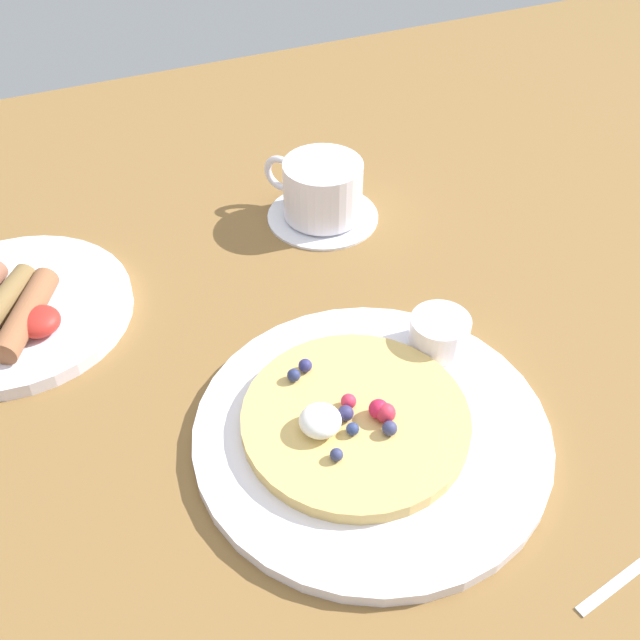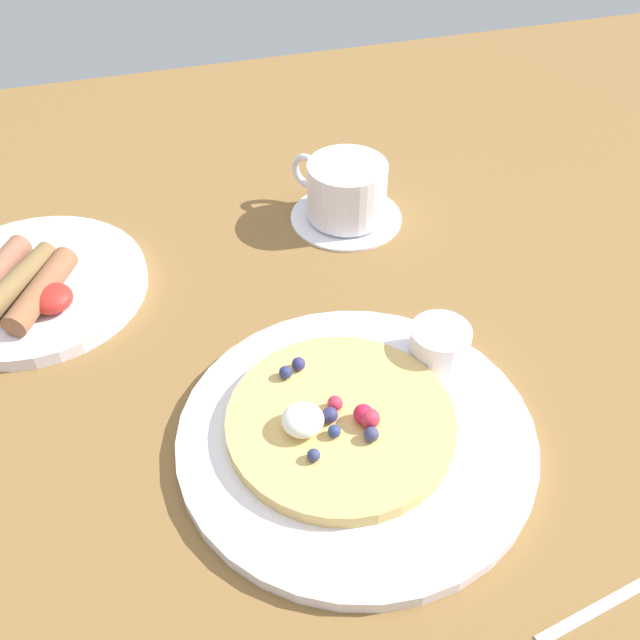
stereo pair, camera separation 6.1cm
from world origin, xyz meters
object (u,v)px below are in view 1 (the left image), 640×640
Objects in this scene: pancake_plate at (371,432)px; breakfast_plate at (16,311)px; syrup_ramekin at (439,332)px; coffee_saucer at (323,215)px; coffee_cup at (322,188)px.

pancake_plate is 37.02cm from breakfast_plate.
pancake_plate is at bearing -46.69° from breakfast_plate.
syrup_ramekin is (9.72, 6.27, 2.28)cm from pancake_plate.
coffee_saucer is at bearing 5.88° from breakfast_plate.
coffee_cup is (8.52, 30.56, 3.33)cm from pancake_plate.
breakfast_plate is at bearing -173.90° from coffee_cup.
coffee_cup reaches higher than coffee_saucer.
coffee_cup is at bearing 74.42° from pancake_plate.
breakfast_plate reaches higher than pancake_plate.
coffee_saucer is at bearing 74.20° from pancake_plate.
pancake_plate is 5.42× the size of syrup_ramekin.
pancake_plate is 31.64cm from coffee_saucer.
breakfast_plate is at bearing -174.12° from coffee_saucer.
syrup_ramekin is 24.35cm from coffee_cup.
pancake_plate is at bearing -105.58° from coffee_cup.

